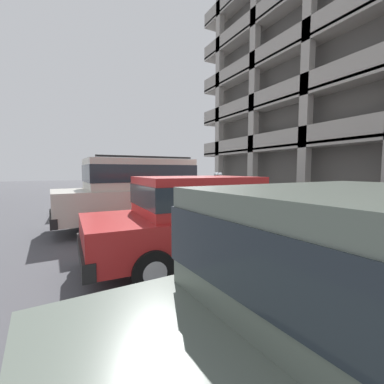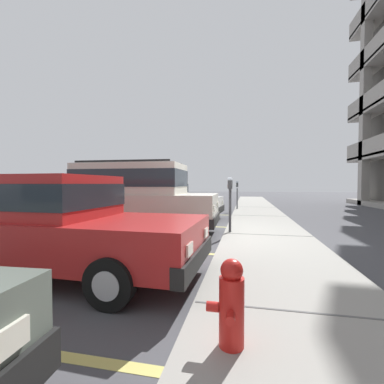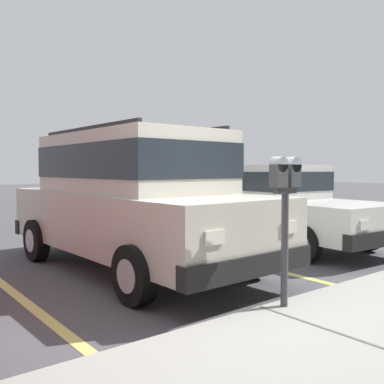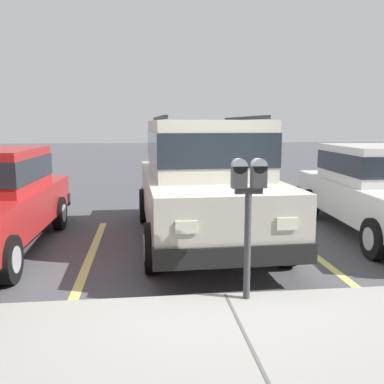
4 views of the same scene
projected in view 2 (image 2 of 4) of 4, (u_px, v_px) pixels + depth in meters
name	position (u px, v px, depth m)	size (l,w,h in m)	color
ground_plane	(216.00, 239.00, 6.77)	(80.00, 80.00, 0.10)	#4C4C51
sidewalk	(267.00, 237.00, 6.50)	(40.00, 2.20, 0.12)	#9E9B93
parking_stall_lines	(142.00, 250.00, 5.45)	(13.26, 4.80, 0.01)	#DBD16B
silver_suv	(133.00, 195.00, 7.33)	(2.12, 4.83, 2.03)	beige
red_sedan	(164.00, 198.00, 10.50)	(2.02, 4.57, 1.54)	silver
dark_hatchback	(53.00, 222.00, 4.00)	(1.93, 4.53, 1.54)	red
parking_meter_near	(230.00, 192.00, 6.85)	(0.35, 0.12, 1.46)	#47474C
parking_meter_far	(237.00, 191.00, 13.29)	(0.15, 0.12, 1.43)	#595B60
fire_hydrant	(231.00, 304.00, 2.03)	(0.30, 0.30, 0.70)	red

